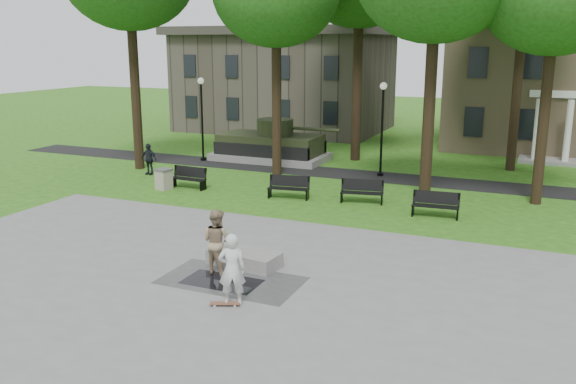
% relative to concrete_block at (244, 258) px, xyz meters
% --- Properties ---
extents(ground, '(120.00, 120.00, 0.00)m').
position_rel_concrete_block_xyz_m(ground, '(-0.10, 2.03, -0.24)').
color(ground, '#275814').
rests_on(ground, ground).
extents(plaza, '(22.00, 16.00, 0.02)m').
position_rel_concrete_block_xyz_m(plaza, '(-0.10, -2.97, -0.23)').
color(plaza, gray).
rests_on(plaza, ground).
extents(footpath, '(44.00, 2.60, 0.01)m').
position_rel_concrete_block_xyz_m(footpath, '(-0.10, 14.03, -0.24)').
color(footpath, black).
rests_on(footpath, ground).
extents(building_left, '(15.00, 10.00, 7.20)m').
position_rel_concrete_block_xyz_m(building_left, '(-11.10, 28.53, 3.35)').
color(building_left, '#4C443D').
rests_on(building_left, ground).
extents(lamp_left, '(0.36, 0.36, 4.73)m').
position_rel_concrete_block_xyz_m(lamp_left, '(-10.10, 14.33, 2.55)').
color(lamp_left, black).
rests_on(lamp_left, ground).
extents(lamp_mid, '(0.36, 0.36, 4.73)m').
position_rel_concrete_block_xyz_m(lamp_mid, '(0.40, 14.33, 2.55)').
color(lamp_mid, black).
rests_on(lamp_mid, ground).
extents(tank_monument, '(7.45, 3.40, 2.40)m').
position_rel_concrete_block_xyz_m(tank_monument, '(-6.56, 16.03, 0.61)').
color(tank_monument, gray).
rests_on(tank_monument, ground).
extents(puddle, '(2.20, 1.20, 0.00)m').
position_rel_concrete_block_xyz_m(puddle, '(0.02, -1.43, -0.22)').
color(puddle, black).
rests_on(puddle, plaza).
extents(concrete_block, '(2.30, 1.24, 0.45)m').
position_rel_concrete_block_xyz_m(concrete_block, '(0.00, 0.00, 0.00)').
color(concrete_block, gray).
rests_on(concrete_block, plaza).
extents(skateboard, '(0.80, 0.49, 0.07)m').
position_rel_concrete_block_xyz_m(skateboard, '(0.90, -2.82, -0.19)').
color(skateboard, brown).
rests_on(skateboard, plaza).
extents(skateboarder, '(0.83, 0.71, 1.92)m').
position_rel_concrete_block_xyz_m(skateboarder, '(1.04, -2.66, 0.74)').
color(skateboarder, silver).
rests_on(skateboarder, plaza).
extents(friend_watching, '(1.09, 0.93, 1.95)m').
position_rel_concrete_block_xyz_m(friend_watching, '(-0.42, -0.88, 0.75)').
color(friend_watching, '#998363').
rests_on(friend_watching, plaza).
extents(pedestrian_walker, '(0.96, 0.44, 1.62)m').
position_rel_concrete_block_xyz_m(pedestrian_walker, '(-10.66, 9.91, 0.56)').
color(pedestrian_walker, black).
rests_on(pedestrian_walker, ground).
extents(park_bench_0, '(1.82, 0.63, 1.00)m').
position_rel_concrete_block_xyz_m(park_bench_0, '(-7.13, 8.13, 0.28)').
color(park_bench_0, black).
rests_on(park_bench_0, ground).
extents(park_bench_1, '(1.85, 0.79, 1.00)m').
position_rel_concrete_block_xyz_m(park_bench_1, '(-2.04, 8.21, 0.28)').
color(park_bench_1, black).
rests_on(park_bench_1, ground).
extents(park_bench_2, '(1.85, 0.86, 1.00)m').
position_rel_concrete_block_xyz_m(park_bench_2, '(1.12, 8.73, 0.28)').
color(park_bench_2, black).
rests_on(park_bench_2, ground).
extents(park_bench_3, '(1.83, 0.66, 1.00)m').
position_rel_concrete_block_xyz_m(park_bench_3, '(4.37, 7.77, 0.28)').
color(park_bench_3, black).
rests_on(park_bench_3, ground).
extents(trash_bin, '(0.79, 0.79, 0.96)m').
position_rel_concrete_block_xyz_m(trash_bin, '(-8.06, 7.45, 0.24)').
color(trash_bin, '#A09484').
rests_on(trash_bin, ground).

